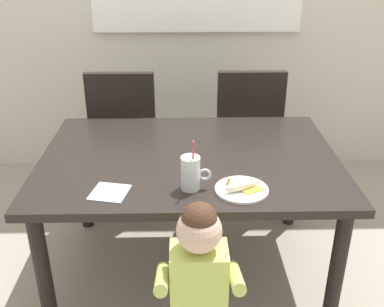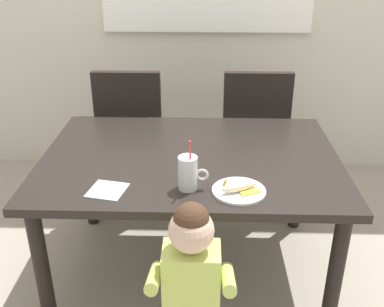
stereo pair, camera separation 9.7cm
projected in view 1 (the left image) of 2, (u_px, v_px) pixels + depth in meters
ground_plane at (190, 268)px, 2.55m from camera, size 24.00×24.00×0.00m
dining_table at (189, 170)px, 2.27m from camera, size 1.47×1.04×0.71m
dining_chair_left at (125, 130)px, 2.96m from camera, size 0.44×0.44×0.96m
dining_chair_right at (247, 128)px, 2.99m from camera, size 0.44×0.44×0.96m
toddler_standing at (199, 274)px, 1.72m from camera, size 0.33×0.24×0.84m
milk_cup at (192, 175)px, 1.92m from camera, size 0.13×0.09×0.25m
snack_plate at (242, 190)px, 1.92m from camera, size 0.23×0.23×0.01m
peeled_banana at (243, 185)px, 1.91m from camera, size 0.18×0.13×0.07m
paper_napkin at (110, 192)px, 1.91m from camera, size 0.18×0.18×0.00m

